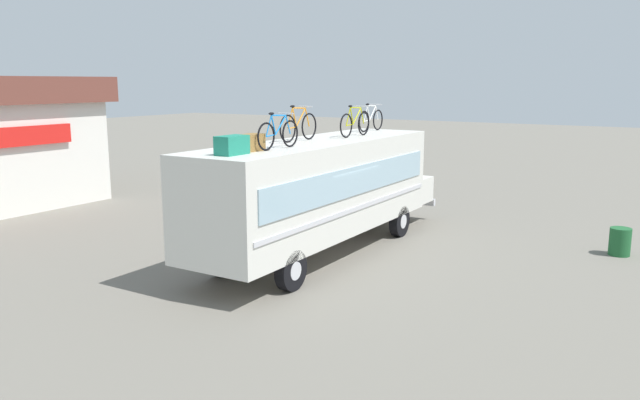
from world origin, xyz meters
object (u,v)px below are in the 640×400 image
at_px(luggage_bag_1, 232,145).
at_px(trash_bin, 620,242).
at_px(rooftop_bicycle_1, 278,134).
at_px(bus, 322,187).
at_px(rooftop_bicycle_4, 371,120).
at_px(luggage_bag_2, 251,143).
at_px(rooftop_bicycle_2, 299,126).
at_px(rooftop_bicycle_3, 355,123).

bearing_deg(luggage_bag_1, trash_bin, -40.71).
relative_size(rooftop_bicycle_1, trash_bin, 2.11).
height_order(bus, rooftop_bicycle_4, rooftop_bicycle_4).
distance_m(bus, rooftop_bicycle_4, 3.89).
height_order(luggage_bag_2, rooftop_bicycle_2, rooftop_bicycle_2).
distance_m(bus, luggage_bag_1, 4.33).
height_order(luggage_bag_2, trash_bin, luggage_bag_2).
xyz_separation_m(rooftop_bicycle_3, trash_bin, (2.76, -7.00, -3.22)).
height_order(rooftop_bicycle_2, trash_bin, rooftop_bicycle_2).
relative_size(luggage_bag_2, rooftop_bicycle_4, 0.39).
bearing_deg(rooftop_bicycle_1, rooftop_bicycle_3, 1.06).
bearing_deg(rooftop_bicycle_3, trash_bin, -68.51).
relative_size(luggage_bag_1, luggage_bag_2, 1.15).
relative_size(bus, rooftop_bicycle_3, 6.08).
distance_m(luggage_bag_1, rooftop_bicycle_4, 7.55).
relative_size(bus, rooftop_bicycle_2, 6.06).
distance_m(luggage_bag_2, rooftop_bicycle_2, 2.69).
distance_m(bus, rooftop_bicycle_1, 3.06).
relative_size(rooftop_bicycle_3, trash_bin, 2.26).
bearing_deg(rooftop_bicycle_3, luggage_bag_2, 177.61).
relative_size(luggage_bag_2, rooftop_bicycle_2, 0.37).
height_order(rooftop_bicycle_1, rooftop_bicycle_2, rooftop_bicycle_2).
bearing_deg(rooftop_bicycle_1, bus, 7.17).
relative_size(bus, trash_bin, 13.74).
xyz_separation_m(luggage_bag_2, rooftop_bicycle_3, (4.70, -0.20, 0.19)).
relative_size(luggage_bag_1, rooftop_bicycle_1, 0.45).
xyz_separation_m(bus, rooftop_bicycle_2, (-0.61, 0.37, 1.73)).
distance_m(rooftop_bicycle_3, trash_bin, 8.19).
bearing_deg(rooftop_bicycle_4, trash_bin, -84.56).
height_order(rooftop_bicycle_4, trash_bin, rooftop_bicycle_4).
distance_m(bus, luggage_bag_2, 3.59).
distance_m(luggage_bag_2, rooftop_bicycle_3, 4.71).
relative_size(luggage_bag_2, rooftop_bicycle_1, 0.40).
xyz_separation_m(luggage_bag_1, trash_bin, (8.25, -7.10, -3.05)).
distance_m(luggage_bag_2, rooftop_bicycle_4, 6.76).
relative_size(rooftop_bicycle_2, trash_bin, 2.27).
bearing_deg(bus, luggage_bag_1, -177.94).
relative_size(luggage_bag_2, trash_bin, 0.83).
xyz_separation_m(bus, rooftop_bicycle_4, (3.49, 0.27, 1.70)).
bearing_deg(rooftop_bicycle_1, luggage_bag_2, 159.56).
bearing_deg(rooftop_bicycle_4, luggage_bag_2, -177.32).
relative_size(rooftop_bicycle_1, rooftop_bicycle_2, 0.93).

